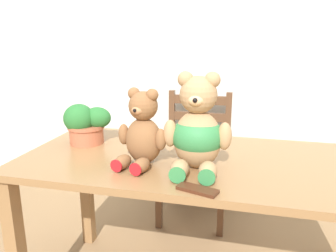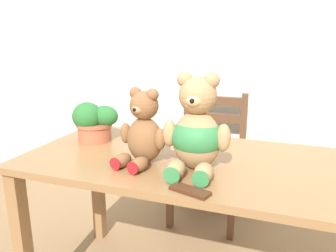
% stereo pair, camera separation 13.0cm
% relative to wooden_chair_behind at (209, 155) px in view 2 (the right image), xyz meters
% --- Properties ---
extents(wall_back, '(8.00, 0.04, 2.60)m').
position_rel_wooden_chair_behind_xyz_m(wall_back, '(0.14, 0.28, 0.85)').
color(wall_back, silver).
rests_on(wall_back, ground_plane).
extents(dining_table, '(1.55, 0.72, 0.72)m').
position_rel_wooden_chair_behind_xyz_m(dining_table, '(0.14, -0.80, 0.17)').
color(dining_table, olive).
rests_on(dining_table, ground_plane).
extents(wooden_chair_behind, '(0.44, 0.42, 0.87)m').
position_rel_wooden_chair_behind_xyz_m(wooden_chair_behind, '(0.00, 0.00, 0.00)').
color(wooden_chair_behind, brown).
rests_on(wooden_chair_behind, ground_plane).
extents(teddy_bear_left, '(0.22, 0.24, 0.31)m').
position_rel_wooden_chair_behind_xyz_m(teddy_bear_left, '(-0.08, -0.91, 0.40)').
color(teddy_bear_left, brown).
rests_on(teddy_bear_left, dining_table).
extents(teddy_bear_right, '(0.27, 0.27, 0.38)m').
position_rel_wooden_chair_behind_xyz_m(teddy_bear_right, '(0.14, -0.90, 0.42)').
color(teddy_bear_right, tan).
rests_on(teddy_bear_right, dining_table).
extents(potted_plant, '(0.22, 0.18, 0.20)m').
position_rel_wooden_chair_behind_xyz_m(potted_plant, '(-0.44, -0.72, 0.37)').
color(potted_plant, '#B25B3D').
rests_on(potted_plant, dining_table).
extents(chocolate_bar, '(0.15, 0.09, 0.01)m').
position_rel_wooden_chair_behind_xyz_m(chocolate_bar, '(0.18, -1.11, 0.28)').
color(chocolate_bar, '#472314').
rests_on(chocolate_bar, dining_table).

